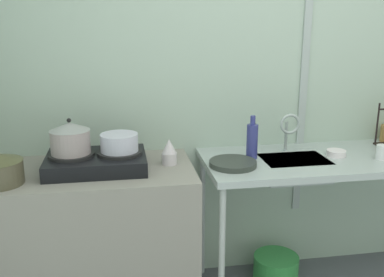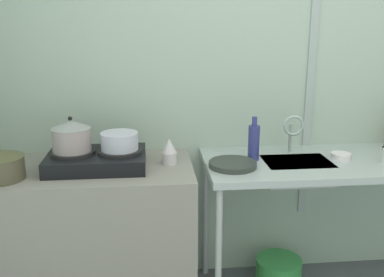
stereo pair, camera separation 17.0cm
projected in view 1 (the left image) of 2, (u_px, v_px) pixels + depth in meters
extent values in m
cube|color=#A7BEAB|center=(273.00, 69.00, 2.88)|extent=(4.56, 0.10, 2.80)
cube|color=#A2AFAB|center=(306.00, 48.00, 2.82)|extent=(0.05, 0.01, 2.24)
cube|color=gray|center=(92.00, 242.00, 2.59)|extent=(1.19, 0.64, 0.90)
cube|color=#A2AFAB|center=(331.00, 159.00, 2.71)|extent=(1.59, 0.64, 0.04)
cylinder|color=#A6AFA9|center=(222.00, 259.00, 2.44)|extent=(0.04, 0.04, 0.86)
cylinder|color=#A7AFB1|center=(202.00, 216.00, 2.97)|extent=(0.04, 0.04, 0.86)
cube|color=black|center=(96.00, 162.00, 2.46)|extent=(0.55, 0.39, 0.08)
cylinder|color=black|center=(71.00, 155.00, 2.43)|extent=(0.25, 0.25, 0.02)
cylinder|color=black|center=(120.00, 152.00, 2.47)|extent=(0.25, 0.25, 0.02)
cylinder|color=#A0918F|center=(70.00, 142.00, 2.41)|extent=(0.21, 0.21, 0.13)
cone|color=#949795|center=(69.00, 126.00, 2.39)|extent=(0.22, 0.22, 0.04)
sphere|color=black|center=(69.00, 120.00, 2.38)|extent=(0.02, 0.02, 0.02)
cylinder|color=silver|center=(119.00, 143.00, 2.46)|extent=(0.21, 0.21, 0.10)
cylinder|color=silver|center=(169.00, 159.00, 2.55)|extent=(0.09, 0.09, 0.07)
cone|color=silver|center=(169.00, 146.00, 2.53)|extent=(0.08, 0.08, 0.08)
cube|color=#A2AFAB|center=(294.00, 168.00, 2.67)|extent=(0.39, 0.29, 0.12)
cylinder|color=#A2AFAB|center=(286.00, 136.00, 2.80)|extent=(0.02, 0.02, 0.19)
torus|color=#A2AFAB|center=(290.00, 124.00, 2.72)|extent=(0.13, 0.02, 0.13)
cylinder|color=#313731|center=(233.00, 163.00, 2.53)|extent=(0.27, 0.27, 0.03)
cylinder|color=black|center=(377.00, 124.00, 2.92)|extent=(0.01, 0.01, 0.28)
cylinder|color=silver|center=(383.00, 152.00, 2.64)|extent=(0.08, 0.08, 0.09)
cylinder|color=white|center=(336.00, 153.00, 2.71)|extent=(0.12, 0.12, 0.04)
cylinder|color=navy|center=(252.00, 142.00, 2.64)|extent=(0.07, 0.07, 0.21)
cylinder|color=navy|center=(253.00, 120.00, 2.60)|extent=(0.03, 0.03, 0.05)
cylinder|color=green|center=(276.00, 269.00, 2.94)|extent=(0.30, 0.30, 0.20)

